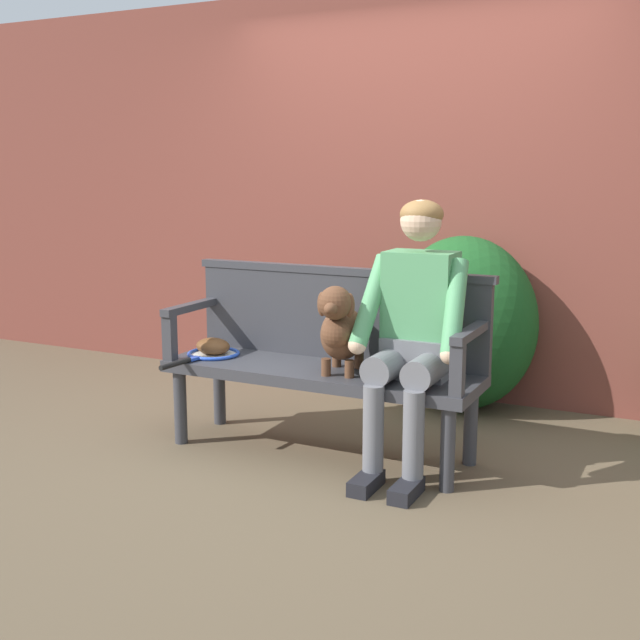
# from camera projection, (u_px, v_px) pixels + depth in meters

# --- Properties ---
(ground_plane) EXTENTS (40.00, 40.00, 0.00)m
(ground_plane) POSITION_uv_depth(u_px,v_px,m) (320.00, 453.00, 4.25)
(ground_plane) COLOR brown
(brick_garden_fence) EXTENTS (8.00, 0.30, 2.63)m
(brick_garden_fence) POSITION_uv_depth(u_px,v_px,m) (420.00, 194.00, 5.32)
(brick_garden_fence) COLOR brown
(brick_garden_fence) RESTS_ON ground
(hedge_bush_far_right) EXTENTS (0.92, 0.72, 1.08)m
(hedge_bush_far_right) POSITION_uv_depth(u_px,v_px,m) (462.00, 323.00, 4.96)
(hedge_bush_far_right) COLOR #194C1E
(hedge_bush_far_right) RESTS_ON ground
(garden_bench) EXTENTS (1.67, 0.50, 0.47)m
(garden_bench) POSITION_uv_depth(u_px,v_px,m) (320.00, 379.00, 4.18)
(garden_bench) COLOR #38383D
(garden_bench) RESTS_ON ground
(bench_backrest) EXTENTS (1.71, 0.06, 0.50)m
(bench_backrest) POSITION_uv_depth(u_px,v_px,m) (338.00, 312.00, 4.32)
(bench_backrest) COLOR #38383D
(bench_backrest) RESTS_ON garden_bench
(bench_armrest_left_end) EXTENTS (0.06, 0.50, 0.28)m
(bench_armrest_left_end) POSITION_uv_depth(u_px,v_px,m) (183.00, 319.00, 4.40)
(bench_armrest_left_end) COLOR #38383D
(bench_armrest_left_end) RESTS_ON garden_bench
(bench_armrest_right_end) EXTENTS (0.06, 0.50, 0.28)m
(bench_armrest_right_end) POSITION_uv_depth(u_px,v_px,m) (466.00, 348.00, 3.71)
(bench_armrest_right_end) COLOR #38383D
(bench_armrest_right_end) RESTS_ON garden_bench
(person_seated) EXTENTS (0.56, 0.65, 1.34)m
(person_seated) POSITION_uv_depth(u_px,v_px,m) (414.00, 325.00, 3.88)
(person_seated) COLOR black
(person_seated) RESTS_ON ground
(dog_on_bench) EXTENTS (0.27, 0.46, 0.46)m
(dog_on_bench) POSITION_uv_depth(u_px,v_px,m) (341.00, 329.00, 3.99)
(dog_on_bench) COLOR brown
(dog_on_bench) RESTS_ON garden_bench
(tennis_racket) EXTENTS (0.32, 0.57, 0.03)m
(tennis_racket) POSITION_uv_depth(u_px,v_px,m) (210.00, 354.00, 4.41)
(tennis_racket) COLOR blue
(tennis_racket) RESTS_ON garden_bench
(baseball_glove) EXTENTS (0.27, 0.24, 0.09)m
(baseball_glove) POSITION_uv_depth(u_px,v_px,m) (213.00, 346.00, 4.45)
(baseball_glove) COLOR brown
(baseball_glove) RESTS_ON garden_bench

